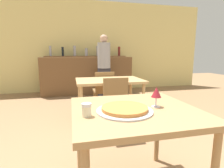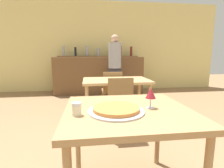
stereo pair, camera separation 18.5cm
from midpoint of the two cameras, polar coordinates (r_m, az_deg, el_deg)
The scene contains 11 objects.
wall_back at distance 5.73m, azimuth -9.71°, elevation 11.92°, with size 8.00×0.05×2.80m.
dining_table_near at distance 1.40m, azimuth 3.46°, elevation -11.24°, with size 0.95×0.90×0.76m.
dining_table_far at distance 3.01m, azimuth -2.58°, elevation -0.10°, with size 1.13×0.74×0.74m.
bar_counter at distance 5.26m, azimuth -9.09°, elevation 2.78°, with size 2.60×0.56×1.08m.
bar_back_shelf at distance 5.36m, azimuth -9.05°, elevation 9.52°, with size 2.39×0.24×0.33m.
chair_far_side_front at distance 2.53m, azimuth -0.25°, elevation -6.14°, with size 0.40×0.40×0.82m.
chair_far_side_back at distance 3.57m, azimuth -4.19°, elevation -1.48°, with size 0.40×0.40×0.82m.
pizza_tray at distance 1.28m, azimuth -0.02°, elevation -8.34°, with size 0.41×0.41×0.04m.
cheese_shaker at distance 1.21m, azimuth -12.73°, elevation -8.29°, with size 0.07×0.07×0.09m.
person_standing at distance 4.70m, azimuth -3.76°, elevation 6.51°, with size 0.34×0.34×1.67m.
wine_glass at distance 1.39m, azimuth 10.62°, elevation -2.90°, with size 0.08×0.08×0.16m.
Camera 1 is at (-0.47, -1.23, 1.17)m, focal length 28.00 mm.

